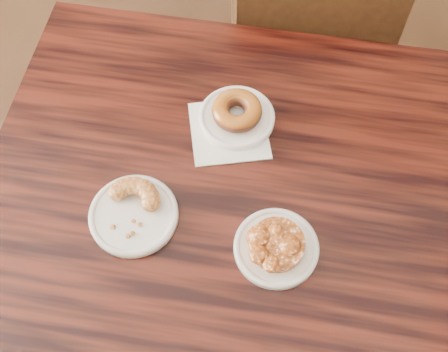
% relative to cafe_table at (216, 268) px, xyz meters
% --- Properties ---
extents(cafe_table, '(0.93, 0.93, 0.75)m').
position_rel_cafe_table_xyz_m(cafe_table, '(0.00, 0.00, 0.00)').
color(cafe_table, black).
rests_on(cafe_table, floor).
extents(chair_far, '(0.53, 0.53, 0.90)m').
position_rel_cafe_table_xyz_m(chair_far, '(0.13, 0.74, 0.08)').
color(chair_far, black).
rests_on(chair_far, floor).
extents(napkin, '(0.19, 0.19, 0.00)m').
position_rel_cafe_table_xyz_m(napkin, '(0.00, 0.17, 0.38)').
color(napkin, white).
rests_on(napkin, cafe_table).
extents(plate_donut, '(0.16, 0.16, 0.01)m').
position_rel_cafe_table_xyz_m(plate_donut, '(0.02, 0.20, 0.38)').
color(plate_donut, white).
rests_on(plate_donut, napkin).
extents(plate_cruller, '(0.17, 0.17, 0.01)m').
position_rel_cafe_table_xyz_m(plate_cruller, '(-0.14, -0.06, 0.38)').
color(plate_cruller, silver).
rests_on(plate_cruller, cafe_table).
extents(plate_fritter, '(0.16, 0.16, 0.01)m').
position_rel_cafe_table_xyz_m(plate_fritter, '(0.13, -0.08, 0.38)').
color(plate_fritter, silver).
rests_on(plate_fritter, cafe_table).
extents(glazed_donut, '(0.10, 0.10, 0.04)m').
position_rel_cafe_table_xyz_m(glazed_donut, '(0.02, 0.20, 0.41)').
color(glazed_donut, brown).
rests_on(glazed_donut, plate_donut).
extents(apple_fritter, '(0.14, 0.14, 0.03)m').
position_rel_cafe_table_xyz_m(apple_fritter, '(0.13, -0.08, 0.40)').
color(apple_fritter, '#4D2108').
rests_on(apple_fritter, plate_fritter).
extents(cruller_fragment, '(0.12, 0.12, 0.03)m').
position_rel_cafe_table_xyz_m(cruller_fragment, '(-0.14, -0.06, 0.40)').
color(cruller_fragment, brown).
rests_on(cruller_fragment, plate_cruller).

